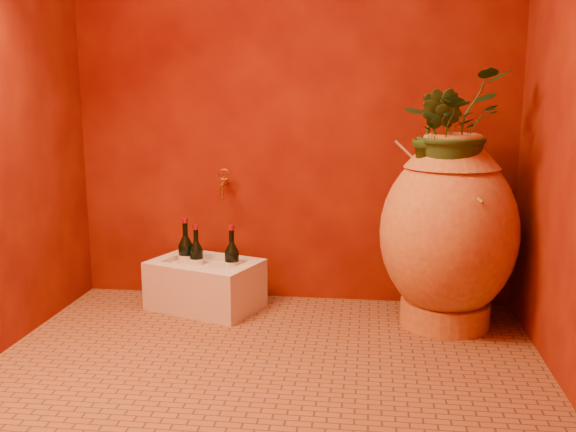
# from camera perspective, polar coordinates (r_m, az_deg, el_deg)

# --- Properties ---
(floor) EXTENTS (2.50, 2.50, 0.00)m
(floor) POSITION_cam_1_polar(r_m,az_deg,el_deg) (2.93, -2.09, -13.30)
(floor) COLOR brown
(floor) RESTS_ON ground
(wall_back) EXTENTS (2.50, 0.02, 2.50)m
(wall_back) POSITION_cam_1_polar(r_m,az_deg,el_deg) (3.66, 0.38, 11.74)
(wall_back) COLOR #540B04
(wall_back) RESTS_ON ground
(amphora) EXTENTS (0.82, 0.82, 1.00)m
(amphora) POSITION_cam_1_polar(r_m,az_deg,el_deg) (3.38, 14.07, -1.39)
(amphora) COLOR gold
(amphora) RESTS_ON floor
(stone_basin) EXTENTS (0.68, 0.59, 0.27)m
(stone_basin) POSITION_cam_1_polar(r_m,az_deg,el_deg) (3.66, -7.35, -6.15)
(stone_basin) COLOR beige
(stone_basin) RESTS_ON floor
(wine_bottle_a) EXTENTS (0.08, 0.08, 0.32)m
(wine_bottle_a) POSITION_cam_1_polar(r_m,az_deg,el_deg) (3.66, -8.12, -3.98)
(wine_bottle_a) COLOR black
(wine_bottle_a) RESTS_ON stone_basin
(wine_bottle_b) EXTENTS (0.09, 0.09, 0.35)m
(wine_bottle_b) POSITION_cam_1_polar(r_m,az_deg,el_deg) (3.70, -9.06, -3.66)
(wine_bottle_b) COLOR black
(wine_bottle_b) RESTS_ON stone_basin
(wine_bottle_c) EXTENTS (0.08, 0.08, 0.34)m
(wine_bottle_c) POSITION_cam_1_polar(r_m,az_deg,el_deg) (3.56, -5.00, -4.26)
(wine_bottle_c) COLOR black
(wine_bottle_c) RESTS_ON stone_basin
(wall_tap) EXTENTS (0.07, 0.15, 0.17)m
(wall_tap) POSITION_cam_1_polar(r_m,az_deg,el_deg) (3.68, -5.73, 3.02)
(wall_tap) COLOR #A56F26
(wall_tap) RESTS_ON wall_back
(plant_main) EXTENTS (0.67, 0.68, 0.57)m
(plant_main) POSITION_cam_1_polar(r_m,az_deg,el_deg) (3.29, 14.42, 7.60)
(plant_main) COLOR #214418
(plant_main) RESTS_ON amphora
(plant_side) EXTENTS (0.31, 0.29, 0.44)m
(plant_side) POSITION_cam_1_polar(r_m,az_deg,el_deg) (3.24, 13.09, 7.12)
(plant_side) COLOR #214418
(plant_side) RESTS_ON amphora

